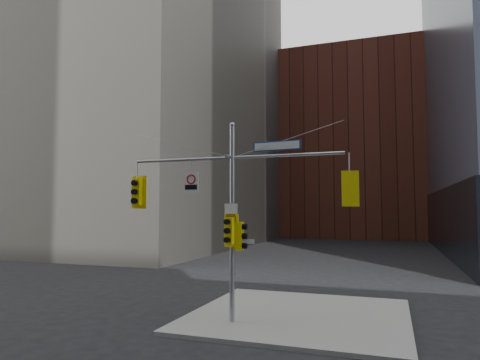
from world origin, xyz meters
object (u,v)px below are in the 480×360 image
Objects in this scene: signal_assembly at (232,201)px; traffic_light_pole_front at (229,231)px; street_sign_blade at (277,146)px; regulatory_sign_arm at (191,181)px; traffic_light_east_arm at (350,189)px; traffic_light_west_arm at (137,192)px; traffic_light_pole_side at (241,236)px.

signal_assembly is 6.83× the size of traffic_light_pole_front.
street_sign_blade is (1.67, 0.27, 2.98)m from traffic_light_pole_front.
regulatory_sign_arm is (-3.30, -0.02, -1.18)m from street_sign_blade.
traffic_light_east_arm is 0.67× the size of street_sign_blade.
traffic_light_west_arm is 1.11× the size of traffic_light_east_arm.
traffic_light_pole_side is 1.36× the size of regulatory_sign_arm.
traffic_light_pole_front reaches higher than traffic_light_pole_side.
traffic_light_east_arm is at bearing -90.68° from traffic_light_pole_side.
traffic_light_east_arm is 1.57× the size of regulatory_sign_arm.
signal_assembly is 6.19× the size of traffic_light_west_arm.
traffic_light_pole_front is at bearing -10.73° from traffic_light_east_arm.
regulatory_sign_arm is at bearing -3.25° from traffic_light_west_arm.
traffic_light_west_arm is at bearing 179.81° from signal_assembly.
traffic_light_west_arm is 1.28× the size of traffic_light_pole_side.
traffic_light_west_arm is at bearing -179.83° from regulatory_sign_arm.
signal_assembly is 10.71× the size of regulatory_sign_arm.
regulatory_sign_arm is at bearing 90.22° from traffic_light_pole_side.
signal_assembly is at bearing 96.96° from traffic_light_pole_front.
signal_assembly is 1.08m from traffic_light_pole_front.
signal_assembly is 4.56× the size of street_sign_blade.
signal_assembly is at bearing 90.74° from traffic_light_pole_side.
traffic_light_east_arm reaches higher than traffic_light_pole_front.
street_sign_blade is (5.67, -0.01, 1.55)m from traffic_light_west_arm.
regulatory_sign_arm is at bearing -179.29° from signal_assembly.
traffic_light_east_arm is at bearing -2.52° from traffic_light_west_arm.
regulatory_sign_arm is at bearing 178.21° from traffic_light_pole_front.
street_sign_blade is at bearing -90.78° from traffic_light_pole_side.
street_sign_blade is at bearing -14.49° from traffic_light_east_arm.
signal_assembly is 1.80m from regulatory_sign_arm.
traffic_light_pole_front is (-0.32, -0.27, 0.20)m from traffic_light_pole_side.
street_sign_blade reaches higher than regulatory_sign_arm.
traffic_light_east_arm is (4.14, 0.00, 0.38)m from signal_assembly.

